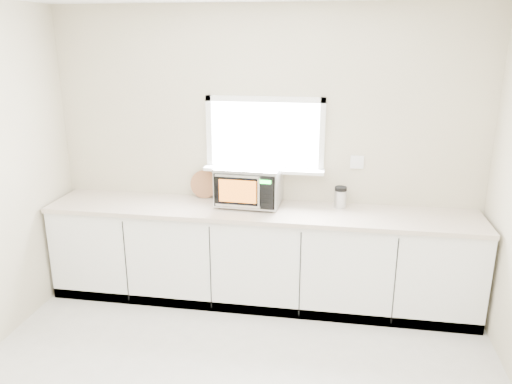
# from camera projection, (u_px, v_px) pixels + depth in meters

# --- Properties ---
(back_wall) EXTENTS (4.00, 0.17, 2.70)m
(back_wall) POSITION_uv_depth(u_px,v_px,m) (265.00, 154.00, 4.67)
(back_wall) COLOR beige
(back_wall) RESTS_ON ground
(cabinets) EXTENTS (3.92, 0.60, 0.88)m
(cabinets) POSITION_uv_depth(u_px,v_px,m) (260.00, 257.00, 4.67)
(cabinets) COLOR white
(cabinets) RESTS_ON ground
(countertop) EXTENTS (3.92, 0.64, 0.04)m
(countertop) POSITION_uv_depth(u_px,v_px,m) (260.00, 211.00, 4.52)
(countertop) COLOR beige
(countertop) RESTS_ON cabinets
(microwave) EXTENTS (0.59, 0.50, 0.37)m
(microwave) POSITION_uv_depth(u_px,v_px,m) (249.00, 184.00, 4.59)
(microwave) COLOR black
(microwave) RESTS_ON countertop
(knife_block) EXTENTS (0.14, 0.21, 0.27)m
(knife_block) POSITION_uv_depth(u_px,v_px,m) (245.00, 195.00, 4.53)
(knife_block) COLOR #4F2C1C
(knife_block) RESTS_ON countertop
(cutting_board) EXTENTS (0.27, 0.06, 0.27)m
(cutting_board) POSITION_uv_depth(u_px,v_px,m) (204.00, 184.00, 4.80)
(cutting_board) COLOR #A5683F
(cutting_board) RESTS_ON countertop
(coffee_grinder) EXTENTS (0.13, 0.13, 0.20)m
(coffee_grinder) POSITION_uv_depth(u_px,v_px,m) (340.00, 197.00, 4.54)
(coffee_grinder) COLOR #B9BCC1
(coffee_grinder) RESTS_ON countertop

